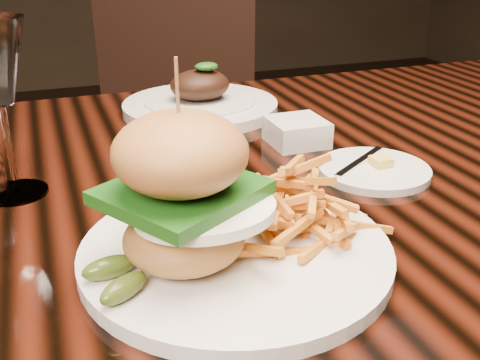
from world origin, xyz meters
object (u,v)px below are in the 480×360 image
object	(u,v)px
dining_table	(252,224)
chair_far	(174,120)
burger_plate	(230,211)
far_dish	(200,102)

from	to	relation	value
dining_table	chair_far	xyz separation A→B (m)	(0.10, 0.88, -0.13)
burger_plate	chair_far	xyz separation A→B (m)	(0.20, 1.08, -0.26)
dining_table	far_dish	bearing A→B (deg)	87.68
burger_plate	chair_far	world-z (taller)	same
far_dish	chair_far	size ratio (longest dim) A/B	0.28
burger_plate	far_dish	bearing A→B (deg)	58.05
dining_table	far_dish	size ratio (longest dim) A/B	6.04
burger_plate	chair_far	distance (m)	1.12
dining_table	burger_plate	distance (m)	0.25
far_dish	chair_far	xyz separation A→B (m)	(0.09, 0.61, -0.23)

